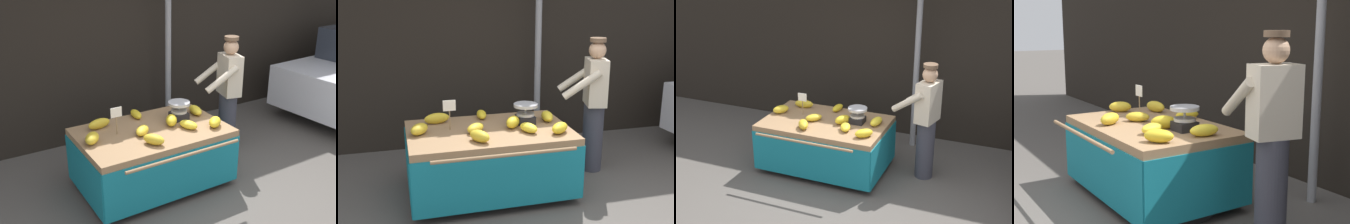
% 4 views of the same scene
% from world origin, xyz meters
% --- Properties ---
extents(ground_plane, '(60.00, 60.00, 0.00)m').
position_xyz_m(ground_plane, '(0.00, 0.00, 0.00)').
color(ground_plane, '#514C47').
extents(back_wall, '(16.00, 0.24, 3.49)m').
position_xyz_m(back_wall, '(0.00, 2.84, 1.75)').
color(back_wall, black).
rests_on(back_wall, ground).
extents(street_pole, '(0.09, 0.09, 3.07)m').
position_xyz_m(street_pole, '(0.49, 2.33, 1.53)').
color(street_pole, gray).
rests_on(street_pole, ground).
extents(banana_cart, '(1.83, 1.36, 0.77)m').
position_xyz_m(banana_cart, '(-0.52, 1.05, 0.57)').
color(banana_cart, '#93704C').
rests_on(banana_cart, ground).
extents(weighing_scale, '(0.28, 0.28, 0.23)m').
position_xyz_m(weighing_scale, '(-0.06, 1.16, 0.89)').
color(weighing_scale, black).
rests_on(weighing_scale, banana_cart).
extents(price_sign, '(0.14, 0.01, 0.34)m').
position_xyz_m(price_sign, '(-0.94, 1.14, 1.02)').
color(price_sign, '#997A51').
rests_on(price_sign, banana_cart).
extents(banana_bunch_0, '(0.13, 0.28, 0.09)m').
position_xyz_m(banana_bunch_0, '(-0.51, 1.49, 0.82)').
color(banana_bunch_0, gold).
rests_on(banana_bunch_0, banana_cart).
extents(banana_bunch_1, '(0.27, 0.28, 0.10)m').
position_xyz_m(banana_bunch_1, '(-0.68, 0.99, 0.82)').
color(banana_bunch_1, gold).
rests_on(banana_bunch_1, banana_cart).
extents(banana_bunch_2, '(0.21, 0.28, 0.10)m').
position_xyz_m(banana_bunch_2, '(-0.12, 0.84, 0.82)').
color(banana_bunch_2, yellow).
rests_on(banana_bunch_2, banana_cart).
extents(banana_bunch_3, '(0.25, 0.29, 0.12)m').
position_xyz_m(banana_bunch_3, '(-0.70, 0.68, 0.83)').
color(banana_bunch_3, gold).
rests_on(banana_bunch_3, banana_cart).
extents(banana_bunch_4, '(0.27, 0.29, 0.12)m').
position_xyz_m(banana_bunch_4, '(-1.28, 1.07, 0.83)').
color(banana_bunch_4, gold).
rests_on(banana_bunch_4, banana_cart).
extents(banana_bunch_5, '(0.29, 0.28, 0.12)m').
position_xyz_m(banana_bunch_5, '(0.20, 0.73, 0.83)').
color(banana_bunch_5, gold).
rests_on(banana_bunch_5, banana_cart).
extents(banana_bunch_6, '(0.31, 0.16, 0.13)m').
position_xyz_m(banana_bunch_6, '(-1.06, 1.41, 0.84)').
color(banana_bunch_6, gold).
rests_on(banana_bunch_6, banana_cart).
extents(banana_bunch_7, '(0.25, 0.29, 0.13)m').
position_xyz_m(banana_bunch_7, '(-0.24, 1.04, 0.84)').
color(banana_bunch_7, gold).
rests_on(banana_bunch_7, banana_cart).
extents(banana_bunch_8, '(0.17, 0.29, 0.11)m').
position_xyz_m(banana_bunch_8, '(0.22, 1.19, 0.83)').
color(banana_bunch_8, yellow).
rests_on(banana_bunch_8, banana_cart).
extents(vendor_person, '(0.66, 0.61, 1.71)m').
position_xyz_m(vendor_person, '(0.90, 1.36, 0.87)').
color(vendor_person, '#383842').
rests_on(vendor_person, ground).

